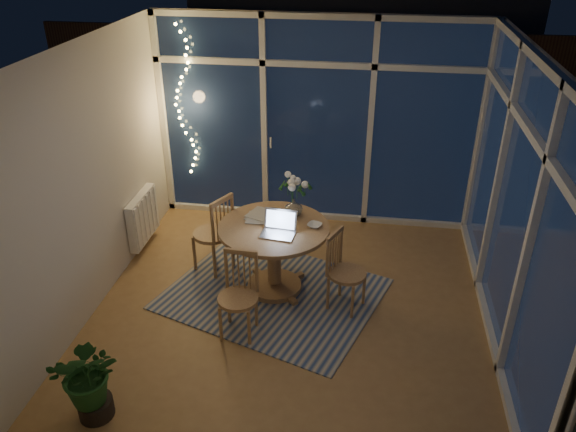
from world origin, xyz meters
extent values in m
plane|color=olive|center=(0.00, 0.00, 0.00)|extent=(4.00, 4.00, 0.00)
plane|color=white|center=(0.00, 0.00, 2.60)|extent=(4.00, 4.00, 0.00)
cube|color=beige|center=(0.00, 2.00, 1.30)|extent=(4.00, 0.04, 2.60)
cube|color=beige|center=(0.00, -2.00, 1.30)|extent=(4.00, 0.04, 2.60)
cube|color=beige|center=(-2.00, 0.00, 1.30)|extent=(0.04, 4.00, 2.60)
cube|color=beige|center=(2.00, 0.00, 1.30)|extent=(0.04, 4.00, 2.60)
cube|color=silver|center=(0.00, 1.96, 1.30)|extent=(4.00, 0.10, 2.60)
cube|color=silver|center=(1.96, 0.00, 1.30)|extent=(0.10, 4.00, 2.60)
cube|color=white|center=(-1.94, 0.90, 0.40)|extent=(0.10, 0.70, 0.58)
cube|color=black|center=(0.50, 5.00, -0.06)|extent=(12.00, 6.00, 0.10)
cube|color=#331C12|center=(0.00, 5.50, 0.90)|extent=(11.00, 0.08, 1.80)
sphere|color=black|center=(-0.80, 3.40, 0.45)|extent=(0.90, 0.90, 0.90)
cube|color=#B5A993|center=(-0.25, 0.17, 0.01)|extent=(2.55, 2.29, 0.01)
cylinder|color=#8E5E40|center=(-0.25, 0.27, 0.39)|extent=(1.45, 1.45, 0.78)
cube|color=#8E5E40|center=(-0.99, 0.56, 0.48)|extent=(0.60, 0.60, 0.96)
cube|color=#8E5E40|center=(0.53, 0.07, 0.43)|extent=(0.52, 0.52, 0.86)
cube|color=#8E5E40|center=(-0.46, -0.50, 0.44)|extent=(0.42, 0.42, 0.87)
imported|color=silver|center=(-0.08, 0.53, 0.88)|extent=(0.26, 0.26, 0.21)
imported|color=white|center=(0.16, 0.32, 0.79)|extent=(0.19, 0.19, 0.04)
cube|color=beige|center=(-0.39, 0.44, 0.78)|extent=(0.40, 0.34, 0.02)
cube|color=black|center=(-0.15, 0.16, 0.78)|extent=(0.12, 0.12, 0.01)
imported|color=#1B4B1C|center=(-1.37, -1.65, 0.38)|extent=(0.62, 0.57, 0.76)
camera|label=1|loc=(0.64, -4.61, 3.58)|focal=35.00mm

